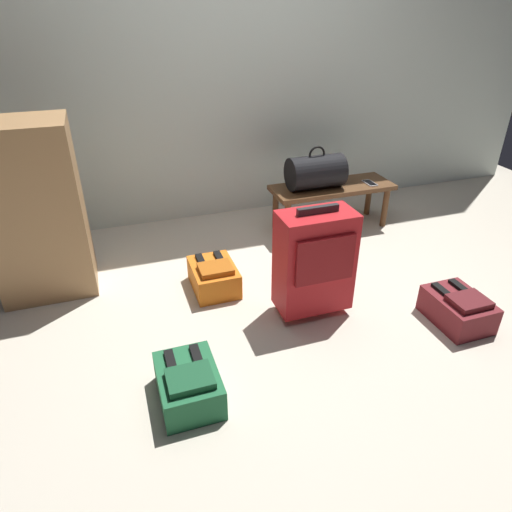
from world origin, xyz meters
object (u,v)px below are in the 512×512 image
bench (332,192)px  suitcase_upright_red (315,261)px  backpack_orange (214,276)px  side_cabinet (35,211)px  backpack_maroon (458,309)px  backpack_green (189,384)px  cell_phone (370,183)px  duffel_bag_black (316,172)px

bench → suitcase_upright_red: 1.23m
backpack_orange → side_cabinet: 1.17m
backpack_maroon → backpack_green: bearing=-177.0°
cell_phone → bench: bearing=169.1°
bench → backpack_green: 2.14m
cell_phone → side_cabinet: 2.49m
suitcase_upright_red → backpack_maroon: bearing=-25.8°
cell_phone → backpack_orange: (-1.47, -0.54, -0.28)m
bench → cell_phone: size_ratio=6.94×
cell_phone → suitcase_upright_red: bearing=-134.3°
suitcase_upright_red → side_cabinet: side_cabinet is taller
duffel_bag_black → backpack_maroon: duffel_bag_black is taller
bench → suitcase_upright_red: suitcase_upright_red is taller
duffel_bag_black → cell_phone: size_ratio=3.06×
backpack_orange → backpack_maroon: bearing=-32.5°
suitcase_upright_red → duffel_bag_black: bearing=64.8°
backpack_maroon → backpack_orange: (-1.28, 0.82, 0.00)m
bench → backpack_green: bearing=-135.1°
backpack_maroon → cell_phone: bearing=82.2°
bench → backpack_orange: (-1.16, -0.60, -0.22)m
suitcase_upright_red → backpack_orange: size_ratio=1.84×
suitcase_upright_red → backpack_green: size_ratio=1.84×
backpack_maroon → side_cabinet: size_ratio=0.35×
duffel_bag_black → backpack_maroon: size_ratio=1.16×
side_cabinet → cell_phone: bearing=4.0°
side_cabinet → backpack_green: bearing=-62.5°
duffel_bag_black → backpack_green: 2.06m
bench → backpack_maroon: bearing=-85.0°
cell_phone → side_cabinet: side_cabinet is taller
bench → duffel_bag_black: (-0.16, 0.00, 0.19)m
backpack_green → bench: bearing=44.9°
backpack_orange → backpack_green: bearing=-111.3°
side_cabinet → duffel_bag_black: bearing=6.6°
bench → backpack_orange: bench is taller
suitcase_upright_red → backpack_orange: bearing=138.9°
duffel_bag_black → suitcase_upright_red: 1.16m
suitcase_upright_red → side_cabinet: bearing=151.8°
bench → side_cabinet: side_cabinet is taller
duffel_bag_black → side_cabinet: (-2.01, -0.23, 0.05)m
suitcase_upright_red → backpack_maroon: size_ratio=1.84×
bench → backpack_maroon: (0.12, -1.42, -0.22)m
bench → backpack_green: (-1.51, -1.50, -0.22)m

